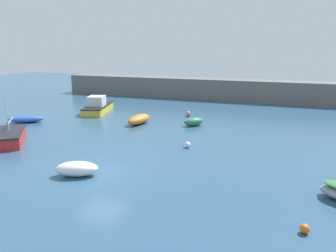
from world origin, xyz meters
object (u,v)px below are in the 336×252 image
cabin_cruiser_white (98,107)px  mooring_buoy_pink (188,114)px  open_tender_yellow (139,119)px  dinghy_near_pier (77,169)px  mooring_buoy_orange (305,229)px  rowboat_white_midwater (26,119)px  fishing_dinghy_green (194,122)px  sailboat_short_mast (10,137)px  mooring_buoy_white (188,145)px

cabin_cruiser_white → mooring_buoy_pink: 10.08m
open_tender_yellow → dinghy_near_pier: (2.24, -12.81, -0.02)m
mooring_buoy_orange → rowboat_white_midwater: bearing=154.9°
mooring_buoy_pink → mooring_buoy_orange: bearing=-61.4°
fishing_dinghy_green → mooring_buoy_pink: bearing=-115.6°
rowboat_white_midwater → mooring_buoy_orange: (24.28, -11.39, -0.13)m
sailboat_short_mast → rowboat_white_midwater: 7.06m
rowboat_white_midwater → mooring_buoy_pink: size_ratio=6.39×
rowboat_white_midwater → mooring_buoy_white: rowboat_white_midwater is taller
sailboat_short_mast → mooring_buoy_white: size_ratio=10.99×
sailboat_short_mast → mooring_buoy_white: (12.85, 3.48, -0.24)m
mooring_buoy_orange → open_tender_yellow: bearing=133.6°
sailboat_short_mast → dinghy_near_pier: size_ratio=1.80×
rowboat_white_midwater → mooring_buoy_white: bearing=-37.5°
open_tender_yellow → mooring_buoy_orange: size_ratio=8.86×
mooring_buoy_pink → mooring_buoy_orange: mooring_buoy_pink is taller
fishing_dinghy_green → mooring_buoy_white: size_ratio=4.87×
mooring_buoy_pink → dinghy_near_pier: bearing=-93.6°
cabin_cruiser_white → mooring_buoy_white: (13.11, -9.05, -0.43)m
mooring_buoy_white → mooring_buoy_pink: 10.92m
mooring_buoy_white → mooring_buoy_orange: size_ratio=1.15×
sailboat_short_mast → dinghy_near_pier: bearing=28.7°
mooring_buoy_orange → dinghy_near_pier: bearing=171.1°
dinghy_near_pier → mooring_buoy_white: bearing=37.7°
fishing_dinghy_green → cabin_cruiser_white: cabin_cruiser_white is taller
sailboat_short_mast → mooring_buoy_orange: (20.32, -5.54, -0.27)m
open_tender_yellow → cabin_cruiser_white: 7.45m
open_tender_yellow → fishing_dinghy_green: open_tender_yellow is taller
dinghy_near_pier → cabin_cruiser_white: 18.48m
fishing_dinghy_green → mooring_buoy_pink: fishing_dinghy_green is taller
dinghy_near_pier → fishing_dinghy_green: bearing=56.9°
sailboat_short_mast → mooring_buoy_pink: sailboat_short_mast is taller
sailboat_short_mast → dinghy_near_pier: sailboat_short_mast is taller
fishing_dinghy_green → sailboat_short_mast: bearing=-7.7°
cabin_cruiser_white → mooring_buoy_pink: cabin_cruiser_white is taller
open_tender_yellow → mooring_buoy_white: 8.60m
open_tender_yellow → cabin_cruiser_white: cabin_cruiser_white is taller
fishing_dinghy_green → dinghy_near_pier: bearing=29.3°
dinghy_near_pier → mooring_buoy_white: dinghy_near_pier is taller
mooring_buoy_white → mooring_buoy_orange: bearing=-50.4°
cabin_cruiser_white → mooring_buoy_white: cabin_cruiser_white is taller
dinghy_near_pier → mooring_buoy_white: 8.34m
mooring_buoy_pink → mooring_buoy_orange: size_ratio=1.42×
cabin_cruiser_white → mooring_buoy_white: size_ratio=14.01×
rowboat_white_midwater → mooring_buoy_white: size_ratio=7.91×
cabin_cruiser_white → mooring_buoy_pink: bearing=-98.3°
fishing_dinghy_green → mooring_buoy_orange: (8.93, -15.66, -0.19)m
sailboat_short_mast → fishing_dinghy_green: size_ratio=2.26×
rowboat_white_midwater → fishing_dinghy_green: (15.35, 4.27, 0.06)m
rowboat_white_midwater → sailboat_short_mast: bearing=-85.4°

